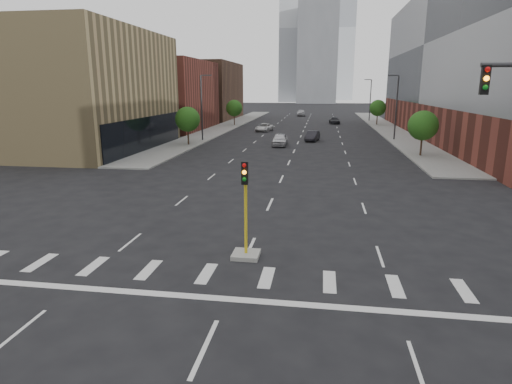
% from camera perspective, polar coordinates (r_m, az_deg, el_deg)
% --- Properties ---
extents(sidewalk_left_far, '(5.00, 92.00, 0.15)m').
position_cam_1_polar(sidewalk_left_far, '(85.07, -3.70, 8.84)').
color(sidewalk_left_far, gray).
rests_on(sidewalk_left_far, ground).
extents(sidewalk_right_far, '(5.00, 92.00, 0.15)m').
position_cam_1_polar(sidewalk_right_far, '(83.94, 16.95, 8.20)').
color(sidewalk_right_far, gray).
rests_on(sidewalk_right_far, ground).
extents(building_left_mid, '(20.00, 24.00, 14.00)m').
position_cam_1_polar(building_left_mid, '(57.62, -24.04, 12.22)').
color(building_left_mid, '#947F53').
rests_on(building_left_mid, ground).
extents(building_left_far_a, '(20.00, 22.00, 12.00)m').
position_cam_1_polar(building_left_far_a, '(80.84, -13.93, 12.42)').
color(building_left_far_a, brown).
rests_on(building_left_far_a, ground).
extents(building_left_far_b, '(20.00, 24.00, 13.00)m').
position_cam_1_polar(building_left_far_b, '(105.34, -8.44, 13.18)').
color(building_left_far_b, brown).
rests_on(building_left_far_b, ground).
extents(building_right_main, '(24.00, 70.00, 22.00)m').
position_cam_1_polar(building_right_main, '(73.72, 30.73, 14.73)').
color(building_right_main, brown).
rests_on(building_right_main, ground).
extents(tower_left, '(22.00, 22.00, 70.00)m').
position_cam_1_polar(tower_left, '(230.69, 6.28, 20.63)').
color(tower_left, '#B2B7BC').
rests_on(tower_left, ground).
extents(tower_right, '(20.00, 20.00, 80.00)m').
position_cam_1_polar(tower_right, '(270.82, 10.79, 20.52)').
color(tower_right, '#B2B7BC').
rests_on(tower_right, ground).
extents(tower_mid, '(18.00, 18.00, 44.00)m').
position_cam_1_polar(tower_mid, '(209.30, 8.21, 17.70)').
color(tower_mid, slate).
rests_on(tower_mid, ground).
extents(median_traffic_signal, '(1.20, 1.20, 4.40)m').
position_cam_1_polar(median_traffic_signal, '(19.16, -1.38, -5.98)').
color(median_traffic_signal, '#999993').
rests_on(median_traffic_signal, ground).
extents(streetlight_right_a, '(1.60, 0.22, 9.07)m').
position_cam_1_polar(streetlight_right_a, '(64.63, 18.16, 11.00)').
color(streetlight_right_a, '#2D2D30').
rests_on(streetlight_right_a, ground).
extents(streetlight_right_b, '(1.60, 0.22, 9.07)m').
position_cam_1_polar(streetlight_right_b, '(99.33, 14.95, 11.98)').
color(streetlight_right_b, '#2D2D30').
rests_on(streetlight_right_b, ground).
extents(streetlight_left, '(1.60, 0.22, 9.07)m').
position_cam_1_polar(streetlight_left, '(61.12, -7.19, 11.44)').
color(streetlight_left, '#2D2D30').
rests_on(streetlight_left, ground).
extents(tree_left_near, '(3.20, 3.20, 4.85)m').
position_cam_1_polar(tree_left_near, '(56.60, -9.11, 9.55)').
color(tree_left_near, '#382619').
rests_on(tree_left_near, ground).
extents(tree_left_far, '(3.20, 3.20, 4.85)m').
position_cam_1_polar(tree_left_far, '(85.61, -2.93, 11.11)').
color(tree_left_far, '#382619').
rests_on(tree_left_far, ground).
extents(tree_right_near, '(3.20, 3.20, 4.85)m').
position_cam_1_polar(tree_right_near, '(50.12, 21.38, 8.25)').
color(tree_right_near, '#382619').
rests_on(tree_right_near, ground).
extents(tree_right_far, '(3.20, 3.20, 4.85)m').
position_cam_1_polar(tree_right_far, '(89.52, 15.93, 10.72)').
color(tree_right_far, '#382619').
rests_on(tree_right_far, ground).
extents(car_near_left, '(1.90, 4.66, 1.58)m').
position_cam_1_polar(car_near_left, '(56.09, 3.21, 6.99)').
color(car_near_left, silver).
rests_on(car_near_left, ground).
extents(car_mid_right, '(2.15, 4.47, 1.41)m').
position_cam_1_polar(car_mid_right, '(61.50, 7.54, 7.42)').
color(car_mid_right, '#232228').
rests_on(car_mid_right, ground).
extents(car_far_left, '(2.93, 5.07, 1.33)m').
position_cam_1_polar(car_far_left, '(74.51, 1.10, 8.61)').
color(car_far_left, silver).
rests_on(car_far_left, ground).
extents(car_deep_right, '(2.34, 4.77, 1.33)m').
position_cam_1_polar(car_deep_right, '(91.24, 10.41, 9.35)').
color(car_deep_right, black).
rests_on(car_deep_right, ground).
extents(car_distant, '(2.43, 5.16, 1.71)m').
position_cam_1_polar(car_distant, '(114.54, 6.03, 10.46)').
color(car_distant, '#ACADB1').
rests_on(car_distant, ground).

